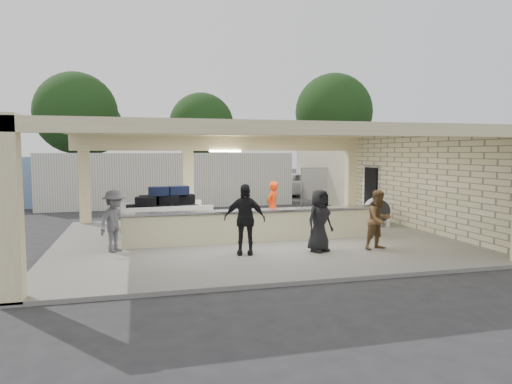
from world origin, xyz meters
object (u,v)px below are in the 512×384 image
object	(u,v)px
baggage_counter	(256,225)
passenger_d	(319,220)
luggage_cart	(165,209)
car_white_a	(303,184)
container_white	(170,179)
passenger_c	(115,221)
passenger_b	(245,219)
container_blue	(0,182)
baggage_handler	(273,206)
drum_fan	(377,211)
car_dark	(260,185)
passenger_a	(379,220)
car_white_b	(392,183)

from	to	relation	value
baggage_counter	passenger_d	size ratio (longest dim) A/B	4.75
luggage_cart	car_white_a	distance (m)	15.87
luggage_cart	container_white	distance (m)	9.42
passenger_c	passenger_d	size ratio (longest dim) A/B	0.99
passenger_b	container_blue	bearing A→B (deg)	141.49
baggage_counter	baggage_handler	xyz separation A→B (m)	(1.05, 1.70, 0.38)
drum_fan	baggage_counter	bearing A→B (deg)	-152.01
luggage_cart	container_blue	distance (m)	13.28
passenger_d	car_dark	world-z (taller)	passenger_d
baggage_counter	baggage_handler	world-z (taller)	baggage_handler
car_dark	container_blue	xyz separation A→B (m)	(-14.74, -3.11, 0.64)
passenger_b	container_white	size ratio (longest dim) A/B	0.15
luggage_cart	passenger_b	distance (m)	3.88
passenger_a	passenger_c	xyz separation A→B (m)	(-7.19, 1.56, 0.02)
passenger_a	car_dark	bearing A→B (deg)	71.52
drum_fan	passenger_d	distance (m)	5.02
car_white_a	car_dark	size ratio (longest dim) A/B	1.32
baggage_handler	container_white	world-z (taller)	container_white
container_white	luggage_cart	bearing A→B (deg)	-96.49
baggage_counter	car_white_b	bearing A→B (deg)	47.08
luggage_cart	car_white_b	bearing A→B (deg)	33.06
baggage_counter	drum_fan	world-z (taller)	drum_fan
car_white_b	container_blue	distance (m)	23.93
passenger_c	container_blue	bearing A→B (deg)	64.93
passenger_b	car_white_a	bearing A→B (deg)	81.86
passenger_a	drum_fan	bearing A→B (deg)	46.86
car_dark	container_white	bearing A→B (deg)	142.38
passenger_a	passenger_b	size ratio (longest dim) A/B	0.88
passenger_a	car_dark	size ratio (longest dim) A/B	0.42
baggage_counter	car_dark	bearing A→B (deg)	74.38
luggage_cart	baggage_handler	xyz separation A→B (m)	(3.71, 0.02, -0.01)
drum_fan	car_white_a	size ratio (longest dim) A/B	0.20
drum_fan	luggage_cart	bearing A→B (deg)	-170.05
passenger_c	car_white_b	size ratio (longest dim) A/B	0.39
drum_fan	passenger_a	distance (m)	4.08
passenger_a	car_dark	distance (m)	17.71
luggage_cart	passenger_b	world-z (taller)	passenger_b
drum_fan	baggage_handler	bearing A→B (deg)	-171.54
passenger_c	passenger_b	bearing A→B (deg)	-70.10
container_white	car_white_a	bearing A→B (deg)	19.02
luggage_cart	passenger_c	size ratio (longest dim) A/B	1.70
passenger_c	car_white_a	xyz separation A→B (m)	(11.03, 14.85, -0.21)
passenger_b	container_blue	size ratio (longest dim) A/B	0.19
car_dark	container_white	size ratio (longest dim) A/B	0.31
baggage_handler	passenger_a	distance (m)	4.26
baggage_counter	drum_fan	distance (m)	5.24
container_white	car_white_b	bearing A→B (deg)	10.98
baggage_handler	container_blue	world-z (taller)	container_blue
baggage_counter	passenger_b	distance (m)	1.91
passenger_a	container_white	size ratio (longest dim) A/B	0.13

